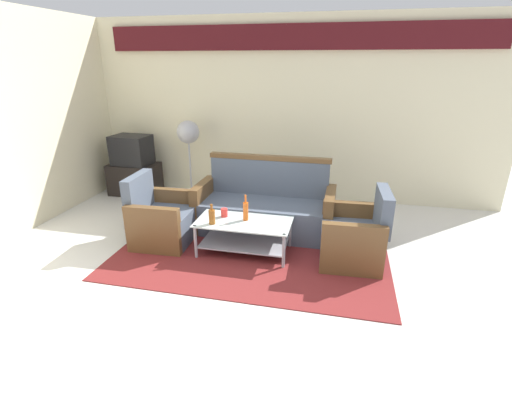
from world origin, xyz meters
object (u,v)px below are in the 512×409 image
Objects in this scene: coffee_table at (244,231)px; bottle_brown at (212,216)px; armchair_right at (354,238)px; television at (132,150)px; tv_stand at (135,179)px; bottle_orange at (246,211)px; cup at (224,213)px; armchair_left at (162,220)px; couch at (265,209)px; pedestal_fan at (188,137)px.

bottle_brown reaches higher than coffee_table.
armchair_right reaches higher than coffee_table.
coffee_table is 2.93m from television.
tv_stand is (-2.03, 1.83, -0.24)m from bottle_brown.
bottle_orange is 3.09× the size of cup.
armchair_left and armchair_right have the same top height.
coffee_table is at bearing 81.05° from couch.
coffee_table is (-0.11, -0.66, -0.04)m from couch.
television is (0.00, 0.00, 0.50)m from tv_stand.
bottle_brown is 2.40× the size of cup.
bottle_brown is at bearing 141.57° from television.
couch is at bearing 60.58° from armchair_right.
couch is 0.68m from bottle_orange.
cup is 0.12× the size of tv_stand.
armchair_left reaches higher than bottle_orange.
armchair_left is at bearing -179.43° from cup.
bottle_orange is at bearing 29.31° from bottle_brown.
armchair_right is at bearing 153.66° from couch.
couch is 1.64× the size of coffee_table.
bottle_orange is 2.23m from pedestal_fan.
bottle_orange is at bearing 81.92° from couch.
tv_stand is at bearing -177.14° from pedestal_fan.
bottle_brown is 0.25m from cup.
couch is at bearing 62.01° from bottle_brown.
coffee_table is 11.00× the size of cup.
couch is at bearing -22.10° from tv_stand.
bottle_orange is 0.29m from cup.
television is at bearing -21.58° from couch.
pedestal_fan reaches higher than tv_stand.
couch is 0.67m from coffee_table.
cup is (0.07, 0.24, -0.04)m from bottle_brown.
couch is 2.13× the size of armchair_right.
armchair_left is (-1.19, -0.60, -0.03)m from couch.
armchair_left is 1.08m from coffee_table.
cup is 0.08× the size of pedestal_fan.
armchair_left is at bearing 162.94° from bottle_brown.
television is at bearing 145.28° from bottle_orange.
couch reaches higher than coffee_table.
couch is 1.93m from pedestal_fan.
armchair_right reaches higher than cup.
armchair_left is at bearing -51.41° from tv_stand.
bottle_brown is 0.30× the size of tv_stand.
bottle_brown reaches higher than tv_stand.
television reaches higher than tv_stand.
armchair_left reaches higher than cup.
couch reaches higher than bottle_orange.
bottle_brown is at bearing 70.65° from armchair_left.
bottle_brown is (-1.59, -0.25, 0.21)m from armchair_right.
coffee_table is at bearing 84.59° from armchair_left.
cup is at bearing 73.42° from bottle_brown.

